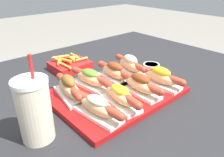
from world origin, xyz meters
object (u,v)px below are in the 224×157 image
object	(u,v)px
serving_tray	(116,93)
hot_dog_2	(141,84)
hot_dog_1	(120,95)
hot_dog_7	(130,64)
fries_basket	(70,65)
hot_dog_3	(160,77)
sauce_bowl	(151,66)
hot_dog_4	(69,88)
hot_dog_6	(115,72)
hot_dog_0	(98,107)
hot_dog_5	(91,78)
drink_cup	(35,110)

from	to	relation	value
serving_tray	hot_dog_2	distance (m)	0.10
hot_dog_1	hot_dog_7	size ratio (longest dim) A/B	1.00
fries_basket	hot_dog_3	bearing A→B (deg)	-69.26
hot_dog_7	sauce_bowl	distance (m)	0.14
serving_tray	hot_dog_4	distance (m)	0.17
hot_dog_1	hot_dog_4	xyz separation A→B (m)	(-0.09, 0.15, 0.00)
serving_tray	hot_dog_6	xyz separation A→B (m)	(0.05, 0.07, 0.04)
hot_dog_2	hot_dog_7	size ratio (longest dim) A/B	1.01
hot_dog_2	fries_basket	distance (m)	0.39
hot_dog_0	hot_dog_7	xyz separation A→B (m)	(0.30, 0.16, 0.00)
hot_dog_2	hot_dog_7	bearing A→B (deg)	55.76
sauce_bowl	hot_dog_2	bearing A→B (deg)	-148.60
serving_tray	hot_dog_5	world-z (taller)	hot_dog_5
serving_tray	sauce_bowl	size ratio (longest dim) A/B	5.76
hot_dog_3	hot_dog_5	xyz separation A→B (m)	(-0.20, 0.16, -0.00)
hot_dog_1	fries_basket	bearing A→B (deg)	82.09
serving_tray	sauce_bowl	distance (m)	0.30
serving_tray	hot_dog_1	bearing A→B (deg)	-124.13
drink_cup	sauce_bowl	bearing A→B (deg)	10.38
hot_dog_6	hot_dog_7	bearing A→B (deg)	7.55
hot_dog_0	hot_dog_1	xyz separation A→B (m)	(0.09, 0.00, -0.00)
serving_tray	hot_dog_3	bearing A→B (deg)	-28.03
sauce_bowl	drink_cup	size ratio (longest dim) A/B	0.33
hot_dog_3	fries_basket	distance (m)	0.42
serving_tray	hot_dog_7	world-z (taller)	hot_dog_7
hot_dog_2	sauce_bowl	bearing A→B (deg)	31.40
hot_dog_2	drink_cup	size ratio (longest dim) A/B	0.87
hot_dog_1	hot_dog_3	xyz separation A→B (m)	(0.20, -0.00, 0.00)
hot_dog_6	hot_dog_1	bearing A→B (deg)	-126.87
hot_dog_1	hot_dog_2	bearing A→B (deg)	3.88
hot_dog_0	hot_dog_2	size ratio (longest dim) A/B	1.00
hot_dog_6	sauce_bowl	world-z (taller)	hot_dog_6
hot_dog_3	hot_dog_5	distance (m)	0.26
drink_cup	hot_dog_2	bearing A→B (deg)	-5.86
hot_dog_0	drink_cup	size ratio (longest dim) A/B	0.87
hot_dog_7	drink_cup	bearing A→B (deg)	-166.29
hot_dog_5	hot_dog_6	size ratio (longest dim) A/B	0.99
fries_basket	hot_dog_0	bearing A→B (deg)	-110.42
hot_dog_1	fries_basket	distance (m)	0.39
hot_dog_4	fries_basket	world-z (taller)	hot_dog_4
serving_tray	hot_dog_1	world-z (taller)	hot_dog_1
serving_tray	sauce_bowl	bearing A→B (deg)	14.63
hot_dog_0	fries_basket	bearing A→B (deg)	69.58
hot_dog_0	hot_dog_7	bearing A→B (deg)	28.19
drink_cup	hot_dog_7	bearing A→B (deg)	13.71
hot_dog_3	hot_dog_7	world-z (taller)	hot_dog_7
serving_tray	hot_dog_0	bearing A→B (deg)	-150.72
hot_dog_0	hot_dog_6	xyz separation A→B (m)	(0.20, 0.15, 0.00)
hot_dog_4	fries_basket	bearing A→B (deg)	58.37
hot_dog_0	drink_cup	xyz separation A→B (m)	(-0.16, 0.05, 0.04)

